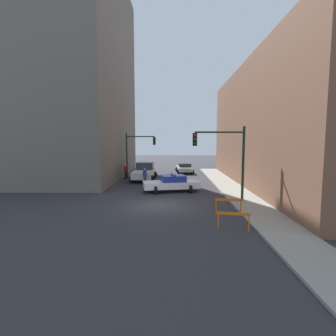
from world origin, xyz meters
The scene contains 13 objects.
ground_plane centered at (0.00, 0.00, 0.00)m, with size 120.00×120.00×0.00m, color #2D2D33.
sidewalk_right centered at (6.20, 0.00, 0.06)m, with size 2.40×44.00×0.12m.
building_corner_left centered at (-12.00, 14.00, 11.89)m, with size 14.00×20.00×23.78m.
building_right centered at (13.40, 8.00, 5.72)m, with size 12.00×28.00×11.45m.
traffic_light_near centered at (4.73, 1.16, 3.53)m, with size 3.64×0.35×5.20m.
traffic_light_far centered at (-3.30, 12.93, 3.40)m, with size 3.44×0.35×5.20m.
police_car centered at (0.85, 4.81, 0.72)m, with size 4.98×2.95×1.52m.
white_truck centered at (-2.23, 11.48, 0.91)m, with size 2.72×5.45×1.90m.
parked_car_near centered at (2.49, 17.96, 0.67)m, with size 2.49×4.42×1.31m.
pedestrian_crossing centered at (-1.79, 8.12, 0.86)m, with size 0.51×0.51×1.66m.
pedestrian_corner centered at (-4.40, 11.99, 0.86)m, with size 0.49×0.49×1.66m.
barrier_front centered at (3.91, -4.85, 0.62)m, with size 1.58×0.43×0.90m.
barrier_mid centered at (4.30, -1.86, 0.62)m, with size 1.60×0.25×0.90m.
Camera 1 is at (1.01, -17.22, 4.34)m, focal length 28.00 mm.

